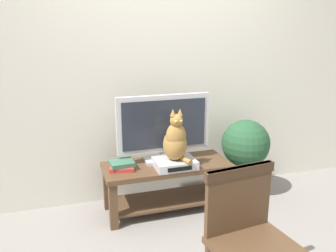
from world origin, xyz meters
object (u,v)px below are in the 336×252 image
object	(u,v)px
cat	(175,141)
wooden_chair	(250,232)
tv	(164,127)
book_stack	(122,165)
media_box	(175,163)
potted_plant	(245,149)
tv_stand	(166,179)

from	to	relation	value
cat	wooden_chair	xyz separation A→B (m)	(0.06, -1.19, -0.20)
tv	book_stack	size ratio (longest dim) A/B	3.63
media_box	potted_plant	size ratio (longest dim) A/B	0.45
tv	cat	bearing A→B (deg)	-75.71
tv_stand	tv	xyz separation A→B (m)	(0.00, 0.08, 0.48)
wooden_chair	cat	bearing A→B (deg)	92.99
wooden_chair	tv	bearing A→B (deg)	94.61
tv	potted_plant	world-z (taller)	tv
tv_stand	tv	world-z (taller)	tv
tv	wooden_chair	size ratio (longest dim) A/B	0.99
wooden_chair	potted_plant	bearing A→B (deg)	61.64
media_box	cat	xyz separation A→B (m)	(0.00, -0.01, 0.22)
potted_plant	book_stack	bearing A→B (deg)	-178.11
potted_plant	tv	bearing A→B (deg)	177.01
media_box	cat	bearing A→B (deg)	-85.22
media_box	potted_plant	xyz separation A→B (m)	(0.78, 0.14, 0.00)
cat	book_stack	size ratio (longest dim) A/B	1.98
cat	tv_stand	bearing A→B (deg)	113.85
tv	wooden_chair	world-z (taller)	tv
tv_stand	media_box	bearing A→B (deg)	-64.07
cat	potted_plant	size ratio (longest dim) A/B	0.59
wooden_chair	book_stack	size ratio (longest dim) A/B	3.68
tv_stand	media_box	distance (m)	0.21
media_box	wooden_chair	xyz separation A→B (m)	(0.06, -1.20, 0.02)
tv	cat	size ratio (longest dim) A/B	1.83
media_box	potted_plant	bearing A→B (deg)	9.93
tv	book_stack	xyz separation A→B (m)	(-0.41, -0.08, -0.30)
wooden_chair	potted_plant	xyz separation A→B (m)	(0.72, 1.34, -0.01)
media_box	book_stack	size ratio (longest dim) A/B	1.52
cat	wooden_chair	size ratio (longest dim) A/B	0.54
book_stack	wooden_chair	bearing A→B (deg)	-68.00
media_box	potted_plant	distance (m)	0.80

